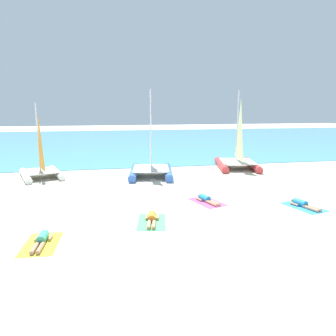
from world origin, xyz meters
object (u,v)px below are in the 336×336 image
at_px(sunbather_leftmost, 42,240).
at_px(towel_center_right, 207,202).
at_px(sunbather_center_right, 206,199).
at_px(sunbather_rightmost, 303,204).
at_px(towel_rightmost, 304,207).
at_px(sailboat_white, 41,167).
at_px(sunbather_center_left, 152,218).
at_px(sailboat_blue, 151,164).
at_px(towel_leftmost, 41,244).
at_px(sailboat_red, 237,157).
at_px(towel_center_left, 152,222).

xyz_separation_m(sunbather_leftmost, towel_center_right, (6.85, 3.40, -0.13)).
distance_m(sunbather_center_right, sunbather_rightmost, 4.36).
relative_size(towel_center_right, towel_rightmost, 1.00).
height_order(sailboat_white, towel_center_right, sailboat_white).
height_order(sailboat_white, sunbather_center_left, sailboat_white).
xyz_separation_m(sailboat_blue, towel_leftmost, (-5.03, -9.75, -0.83)).
xyz_separation_m(sailboat_white, towel_center_right, (8.81, -7.19, -0.70)).
relative_size(sailboat_blue, towel_rightmost, 2.96).
distance_m(towel_center_right, towel_rightmost, 4.36).
bearing_deg(sunbather_center_right, towel_rightmost, -39.93).
bearing_deg(sunbather_leftmost, sunbather_rightmost, 12.66).
bearing_deg(sunbather_center_left, sunbather_leftmost, -151.10).
distance_m(towel_leftmost, towel_center_right, 7.68).
xyz_separation_m(sailboat_red, sunbather_rightmost, (-0.78, -9.23, -0.72)).
distance_m(towel_center_right, sunbather_center_right, 0.14).
bearing_deg(sailboat_blue, towel_leftmost, -108.63).
distance_m(sunbather_leftmost, towel_center_left, 4.07).
bearing_deg(sailboat_white, sunbather_center_left, -76.63).
bearing_deg(towel_center_right, sunbather_leftmost, -153.60).
bearing_deg(sailboat_red, sunbather_center_left, -115.74).
bearing_deg(sunbather_rightmost, towel_leftmost, 176.04).
bearing_deg(towel_rightmost, sunbather_center_left, -175.92).
relative_size(sailboat_red, sunbather_center_left, 3.66).
relative_size(sunbather_leftmost, sunbather_center_right, 1.02).
relative_size(towel_leftmost, sunbather_center_right, 1.24).
distance_m(sunbather_center_left, sunbather_rightmost, 7.03).
bearing_deg(sailboat_red, towel_center_right, -109.30).
xyz_separation_m(sunbather_center_right, sunbather_rightmost, (4.07, -1.58, 0.00)).
relative_size(sailboat_blue, towel_center_left, 2.96).
distance_m(sailboat_white, sailboat_blue, 7.06).
distance_m(sailboat_red, sunbather_leftmost, 16.13).
distance_m(sailboat_white, towel_leftmost, 10.86).
bearing_deg(towel_center_left, sailboat_red, 51.67).
height_order(sunbather_center_left, towel_center_right, sunbather_center_left).
bearing_deg(sailboat_white, sunbather_leftmost, -98.37).
relative_size(towel_center_right, sunbather_rightmost, 1.22).
distance_m(towel_leftmost, sunbather_rightmost, 11.07).
distance_m(sunbather_leftmost, sunbather_center_left, 4.10).
relative_size(towel_center_left, sunbather_center_right, 1.24).
height_order(sailboat_white, sunbather_leftmost, sailboat_white).
bearing_deg(sunbather_leftmost, sunbather_center_right, 29.76).
bearing_deg(towel_center_right, towel_center_left, -144.13).
height_order(towel_center_left, towel_rightmost, same).
xyz_separation_m(towel_center_left, sunbather_center_right, (2.95, 2.21, 0.13)).
relative_size(towel_center_right, sunbather_center_right, 1.24).
bearing_deg(sunbather_rightmost, sailboat_red, 71.08).
height_order(towel_center_left, towel_center_right, same).
distance_m(sailboat_white, sunbather_rightmost, 15.54).
height_order(sunbather_leftmost, sunbather_rightmost, same).
xyz_separation_m(towel_leftmost, sunbather_leftmost, (0.00, 0.07, 0.13)).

